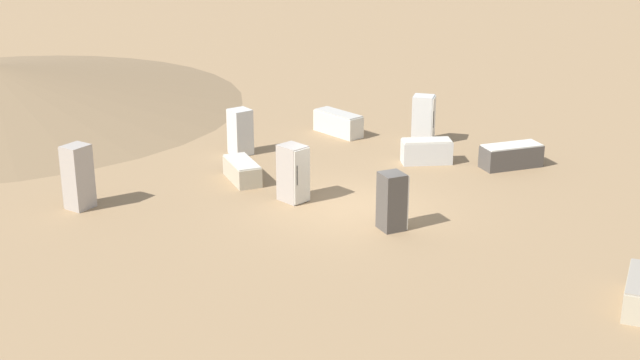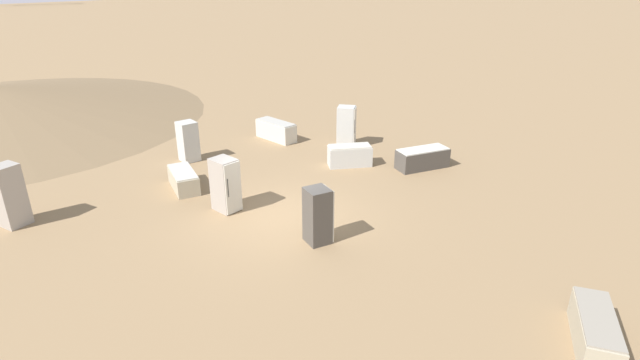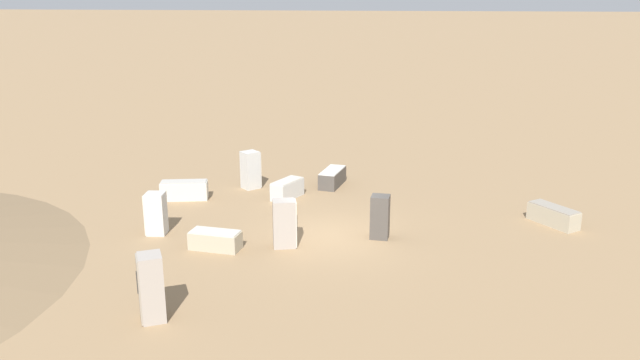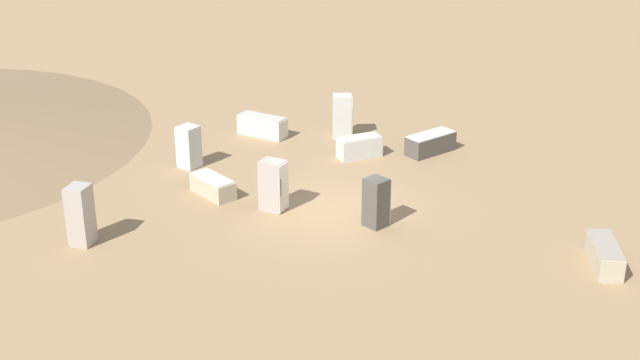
{
  "view_description": "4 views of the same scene",
  "coord_description": "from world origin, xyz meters",
  "px_view_note": "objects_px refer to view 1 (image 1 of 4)",
  "views": [
    {
      "loc": [
        9.75,
        20.16,
        8.67
      ],
      "look_at": [
        1.4,
        0.91,
        1.3
      ],
      "focal_mm": 50.0,
      "sensor_mm": 36.0,
      "label": 1
    },
    {
      "loc": [
        4.91,
        11.77,
        6.54
      ],
      "look_at": [
        -1.17,
        0.03,
        0.93
      ],
      "focal_mm": 28.0,
      "sensor_mm": 36.0,
      "label": 2
    },
    {
      "loc": [
        19.47,
        4.49,
        7.74
      ],
      "look_at": [
        -0.47,
        -0.46,
        1.83
      ],
      "focal_mm": 35.0,
      "sensor_mm": 36.0,
      "label": 3
    },
    {
      "loc": [
        16.7,
        18.26,
        11.42
      ],
      "look_at": [
        1.34,
        1.0,
        1.69
      ],
      "focal_mm": 50.0,
      "sensor_mm": 36.0,
      "label": 4
    }
  ],
  "objects_px": {
    "discarded_fridge_0": "(240,132)",
    "discarded_fridge_7": "(427,151)",
    "discarded_fridge_5": "(423,119)",
    "discarded_fridge_9": "(242,171)",
    "discarded_fridge_3": "(78,177)",
    "discarded_fridge_8": "(293,173)",
    "discarded_fridge_1": "(338,123)",
    "discarded_fridge_2": "(392,201)",
    "discarded_fridge_6": "(511,156)"
  },
  "relations": [
    {
      "from": "discarded_fridge_0",
      "to": "discarded_fridge_7",
      "type": "height_order",
      "value": "discarded_fridge_0"
    },
    {
      "from": "discarded_fridge_5",
      "to": "discarded_fridge_9",
      "type": "relative_size",
      "value": 0.98
    },
    {
      "from": "discarded_fridge_3",
      "to": "discarded_fridge_8",
      "type": "height_order",
      "value": "discarded_fridge_3"
    },
    {
      "from": "discarded_fridge_7",
      "to": "discarded_fridge_5",
      "type": "bearing_deg",
      "value": 171.14
    },
    {
      "from": "discarded_fridge_1",
      "to": "discarded_fridge_3",
      "type": "relative_size",
      "value": 1.12
    },
    {
      "from": "discarded_fridge_2",
      "to": "discarded_fridge_3",
      "type": "xyz_separation_m",
      "value": [
        7.01,
        -4.68,
        0.13
      ]
    },
    {
      "from": "discarded_fridge_6",
      "to": "discarded_fridge_7",
      "type": "height_order",
      "value": "discarded_fridge_7"
    },
    {
      "from": "discarded_fridge_2",
      "to": "discarded_fridge_7",
      "type": "xyz_separation_m",
      "value": [
        -3.5,
        -4.33,
        -0.37
      ]
    },
    {
      "from": "discarded_fridge_1",
      "to": "discarded_fridge_9",
      "type": "bearing_deg",
      "value": -162.53
    },
    {
      "from": "discarded_fridge_3",
      "to": "discarded_fridge_9",
      "type": "distance_m",
      "value": 4.77
    },
    {
      "from": "discarded_fridge_8",
      "to": "discarded_fridge_5",
      "type": "bearing_deg",
      "value": -171.3
    },
    {
      "from": "discarded_fridge_1",
      "to": "discarded_fridge_3",
      "type": "bearing_deg",
      "value": -176.92
    },
    {
      "from": "discarded_fridge_3",
      "to": "discarded_fridge_7",
      "type": "height_order",
      "value": "discarded_fridge_3"
    },
    {
      "from": "discarded_fridge_5",
      "to": "discarded_fridge_6",
      "type": "height_order",
      "value": "discarded_fridge_5"
    },
    {
      "from": "discarded_fridge_5",
      "to": "discarded_fridge_8",
      "type": "xyz_separation_m",
      "value": [
        5.99,
        3.35,
        -0.01
      ]
    },
    {
      "from": "discarded_fridge_7",
      "to": "discarded_fridge_9",
      "type": "xyz_separation_m",
      "value": [
        5.79,
        -0.68,
        -0.07
      ]
    },
    {
      "from": "discarded_fridge_3",
      "to": "discarded_fridge_8",
      "type": "relative_size",
      "value": 1.11
    },
    {
      "from": "discarded_fridge_6",
      "to": "discarded_fridge_0",
      "type": "bearing_deg",
      "value": 61.33
    },
    {
      "from": "discarded_fridge_1",
      "to": "discarded_fridge_0",
      "type": "bearing_deg",
      "value": 173.64
    },
    {
      "from": "discarded_fridge_0",
      "to": "discarded_fridge_9",
      "type": "xyz_separation_m",
      "value": [
        0.8,
        2.51,
        -0.43
      ]
    },
    {
      "from": "discarded_fridge_2",
      "to": "discarded_fridge_3",
      "type": "relative_size",
      "value": 0.85
    },
    {
      "from": "discarded_fridge_0",
      "to": "discarded_fridge_2",
      "type": "distance_m",
      "value": 7.66
    },
    {
      "from": "discarded_fridge_9",
      "to": "discarded_fridge_1",
      "type": "bearing_deg",
      "value": 36.68
    },
    {
      "from": "discarded_fridge_6",
      "to": "discarded_fridge_7",
      "type": "relative_size",
      "value": 1.15
    },
    {
      "from": "discarded_fridge_1",
      "to": "discarded_fridge_5",
      "type": "bearing_deg",
      "value": -62.12
    },
    {
      "from": "discarded_fridge_0",
      "to": "discarded_fridge_5",
      "type": "distance_m",
      "value": 6.09
    },
    {
      "from": "discarded_fridge_5",
      "to": "discarded_fridge_1",
      "type": "bearing_deg",
      "value": -95.18
    },
    {
      "from": "discarded_fridge_5",
      "to": "discarded_fridge_7",
      "type": "bearing_deg",
      "value": 11.94
    },
    {
      "from": "discarded_fridge_7",
      "to": "discarded_fridge_8",
      "type": "distance_m",
      "value": 5.24
    },
    {
      "from": "discarded_fridge_3",
      "to": "discarded_fridge_7",
      "type": "bearing_deg",
      "value": -34.92
    },
    {
      "from": "discarded_fridge_1",
      "to": "discarded_fridge_2",
      "type": "distance_m",
      "value": 8.64
    },
    {
      "from": "discarded_fridge_0",
      "to": "discarded_fridge_3",
      "type": "relative_size",
      "value": 0.83
    },
    {
      "from": "discarded_fridge_6",
      "to": "discarded_fridge_7",
      "type": "distance_m",
      "value": 2.58
    },
    {
      "from": "discarded_fridge_0",
      "to": "discarded_fridge_1",
      "type": "xyz_separation_m",
      "value": [
        -3.8,
        -0.8,
        -0.35
      ]
    },
    {
      "from": "discarded_fridge_1",
      "to": "discarded_fridge_9",
      "type": "height_order",
      "value": "discarded_fridge_1"
    },
    {
      "from": "discarded_fridge_3",
      "to": "discarded_fridge_1",
      "type": "bearing_deg",
      "value": -11.69
    },
    {
      "from": "discarded_fridge_7",
      "to": "discarded_fridge_9",
      "type": "relative_size",
      "value": 1.0
    },
    {
      "from": "discarded_fridge_6",
      "to": "discarded_fridge_8",
      "type": "xyz_separation_m",
      "value": [
        7.2,
        0.05,
        0.44
      ]
    },
    {
      "from": "discarded_fridge_0",
      "to": "discarded_fridge_8",
      "type": "distance_m",
      "value": 4.63
    },
    {
      "from": "discarded_fridge_2",
      "to": "discarded_fridge_9",
      "type": "relative_size",
      "value": 0.9
    },
    {
      "from": "discarded_fridge_0",
      "to": "discarded_fridge_7",
      "type": "relative_size",
      "value": 0.89
    },
    {
      "from": "discarded_fridge_0",
      "to": "discarded_fridge_1",
      "type": "distance_m",
      "value": 3.9
    },
    {
      "from": "discarded_fridge_7",
      "to": "discarded_fridge_8",
      "type": "relative_size",
      "value": 1.05
    },
    {
      "from": "discarded_fridge_8",
      "to": "discarded_fridge_1",
      "type": "bearing_deg",
      "value": -145.79
    },
    {
      "from": "discarded_fridge_0",
      "to": "discarded_fridge_7",
      "type": "xyz_separation_m",
      "value": [
        -4.99,
        3.19,
        -0.36
      ]
    },
    {
      "from": "discarded_fridge_0",
      "to": "discarded_fridge_6",
      "type": "distance_m",
      "value": 8.51
    },
    {
      "from": "discarded_fridge_9",
      "to": "discarded_fridge_7",
      "type": "bearing_deg",
      "value": -5.76
    },
    {
      "from": "discarded_fridge_1",
      "to": "discarded_fridge_8",
      "type": "xyz_separation_m",
      "value": [
        3.84,
        5.43,
        0.41
      ]
    },
    {
      "from": "discarded_fridge_2",
      "to": "discarded_fridge_7",
      "type": "bearing_deg",
      "value": 139.86
    },
    {
      "from": "discarded_fridge_2",
      "to": "discarded_fridge_3",
      "type": "distance_m",
      "value": 8.43
    }
  ]
}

